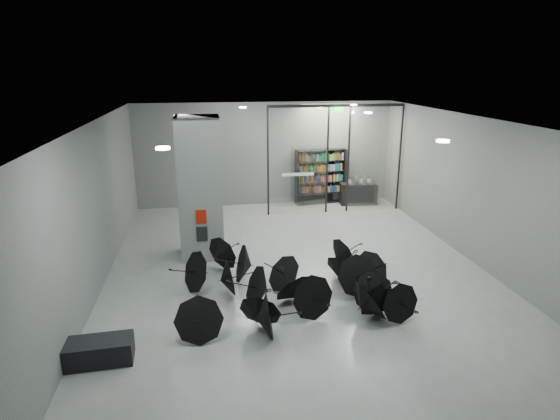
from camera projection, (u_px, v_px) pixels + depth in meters
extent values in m
plane|color=gray|center=(300.00, 277.00, 12.26)|extent=(14.00, 14.00, 0.00)
cube|color=slate|center=(302.00, 123.00, 11.09)|extent=(10.00, 14.00, 0.02)
cube|color=#5B5D5B|center=(265.00, 154.00, 18.28)|extent=(10.00, 0.02, 4.00)
cube|color=#5B5D5B|center=(431.00, 383.00, 5.06)|extent=(10.00, 0.02, 4.00)
cube|color=#5B5D5B|center=(91.00, 213.00, 10.92)|extent=(0.02, 14.00, 4.00)
cube|color=#5B5D5B|center=(486.00, 196.00, 12.42)|extent=(0.02, 14.00, 4.00)
cube|color=slate|center=(200.00, 188.00, 13.18)|extent=(1.20, 1.20, 4.00)
cube|color=#A50A07|center=(201.00, 217.00, 12.79)|extent=(0.28, 0.04, 0.38)
cube|color=black|center=(202.00, 234.00, 12.93)|extent=(0.30, 0.03, 0.42)
cube|color=#0CE533|center=(339.00, 110.00, 16.50)|extent=(0.30, 0.06, 0.15)
cube|color=silver|center=(298.00, 161.00, 17.01)|extent=(2.20, 0.02, 3.95)
cube|color=silver|center=(374.00, 158.00, 17.45)|extent=(2.00, 0.02, 3.95)
cube|color=black|center=(268.00, 162.00, 16.85)|extent=(0.06, 0.06, 4.00)
cube|color=black|center=(327.00, 160.00, 17.18)|extent=(0.06, 0.06, 4.00)
cube|color=black|center=(348.00, 159.00, 17.30)|extent=(0.06, 0.06, 4.00)
cube|color=black|center=(400.00, 158.00, 17.60)|extent=(0.06, 0.06, 4.00)
cube|color=black|center=(337.00, 106.00, 16.66)|extent=(5.00, 0.08, 0.10)
cube|color=black|center=(95.00, 352.00, 8.67)|extent=(1.41, 0.67, 0.44)
cube|color=black|center=(358.00, 194.00, 18.69)|extent=(1.46, 0.67, 0.86)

